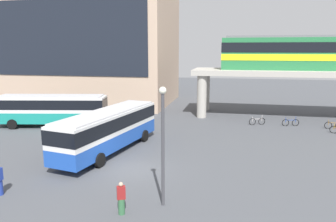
# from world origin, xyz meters

# --- Properties ---
(ground_plane) EXTENTS (120.00, 120.00, 0.00)m
(ground_plane) POSITION_xyz_m (0.00, 10.00, 0.00)
(ground_plane) COLOR #47494F
(station_building) EXTENTS (22.81, 15.04, 16.75)m
(station_building) POSITION_xyz_m (-13.91, 25.58, 8.38)
(station_building) COLOR tan
(station_building) RESTS_ON ground_plane
(elevated_platform) EXTENTS (27.52, 6.31, 5.50)m
(elevated_platform) POSITION_xyz_m (15.49, 19.67, 4.69)
(elevated_platform) COLOR #ADA89E
(elevated_platform) RESTS_ON ground_plane
(train) EXTENTS (22.07, 2.96, 3.84)m
(train) POSITION_xyz_m (15.99, 19.67, 7.46)
(train) COLOR #26723F
(train) RESTS_ON elevated_platform
(bus_main) EXTENTS (4.61, 11.32, 3.22)m
(bus_main) POSITION_xyz_m (-2.78, 3.27, 1.99)
(bus_main) COLOR #1E4CB2
(bus_main) RESTS_ON ground_plane
(bus_secondary) EXTENTS (11.32, 4.60, 3.22)m
(bus_secondary) POSITION_xyz_m (-11.68, 9.81, 1.99)
(bus_secondary) COLOR teal
(bus_secondary) RESTS_ON ground_plane
(bicycle_blue) EXTENTS (1.76, 0.47, 1.04)m
(bicycle_blue) POSITION_xyz_m (12.40, 14.96, 0.36)
(bicycle_blue) COLOR black
(bicycle_blue) RESTS_ON ground_plane
(bicycle_brown) EXTENTS (1.79, 0.20, 1.04)m
(bicycle_brown) POSITION_xyz_m (16.41, 14.53, 0.36)
(bicycle_brown) COLOR black
(bicycle_brown) RESTS_ON ground_plane
(bicycle_silver) EXTENTS (1.70, 0.68, 1.04)m
(bicycle_silver) POSITION_xyz_m (9.04, 14.82, 0.36)
(bicycle_silver) COLOR black
(bicycle_silver) RESTS_ON ground_plane
(pedestrian_near_building) EXTENTS (0.47, 0.41, 1.63)m
(pedestrian_near_building) POSITION_xyz_m (1.40, -5.54, 0.76)
(pedestrian_near_building) COLOR #33663F
(pedestrian_near_building) RESTS_ON ground_plane
(lamp_post) EXTENTS (0.36, 0.36, 6.05)m
(lamp_post) POSITION_xyz_m (3.16, -4.27, 3.59)
(lamp_post) COLOR #3F3F44
(lamp_post) RESTS_ON ground_plane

